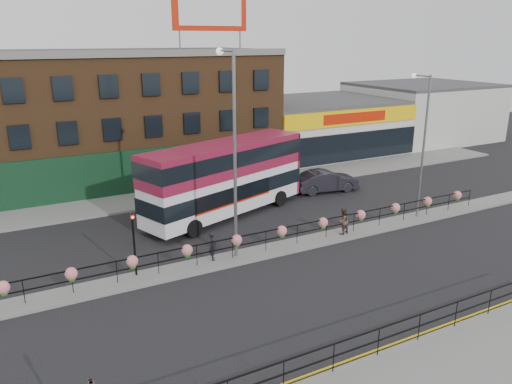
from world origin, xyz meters
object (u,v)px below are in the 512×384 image
double_decker_bus (226,171)px  lamp_column_east (422,135)px  lamp_column_west (232,138)px  pedestrian_b (343,221)px  car (326,181)px  pedestrian_a (213,246)px

double_decker_bus → lamp_column_east: lamp_column_east is taller
double_decker_bus → lamp_column_west: bearing=-111.5°
lamp_column_west → lamp_column_east: lamp_column_west is taller
double_decker_bus → lamp_column_west: size_ratio=1.16×
pedestrian_b → lamp_column_west: (-6.88, 0.44, 5.46)m
car → lamp_column_east: size_ratio=0.58×
pedestrian_a → pedestrian_b: 8.15m
lamp_column_east → double_decker_bus: bearing=149.7°
pedestrian_b → lamp_column_east: (6.10, 0.36, 4.50)m
pedestrian_a → lamp_column_west: (1.26, 0.13, 5.51)m
pedestrian_a → lamp_column_east: 14.95m
car → pedestrian_a: (-12.57, -7.51, 0.08)m
car → lamp_column_east: lamp_column_east is taller
car → pedestrian_a: 14.64m
double_decker_bus → pedestrian_a: (-3.67, -6.22, -2.08)m
pedestrian_b → lamp_column_west: lamp_column_west is taller
double_decker_bus → lamp_column_west: 7.40m
double_decker_bus → lamp_column_east: bearing=-30.3°
car → pedestrian_b: (-4.43, -7.82, 0.13)m
lamp_column_west → lamp_column_east: 13.02m
lamp_column_west → double_decker_bus: bearing=68.5°
double_decker_bus → car: bearing=8.2°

